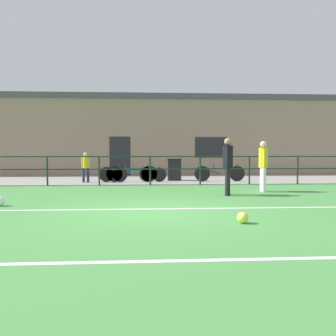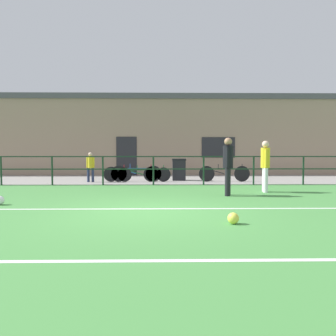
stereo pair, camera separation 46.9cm
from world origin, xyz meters
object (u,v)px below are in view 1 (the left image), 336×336
Objects in this scene: player_goalkeeper at (228,163)px; bicycle_parked_1 at (127,174)px; player_striker at (263,163)px; bicycle_parked_0 at (140,174)px; soccer_ball_match at (0,201)px; trash_bin_0 at (174,169)px; bicycle_parked_3 at (132,173)px; spectator_child at (86,165)px; soccer_ball_spare at (243,218)px; bicycle_parked_2 at (220,173)px.

player_goalkeeper reaches higher than bicycle_parked_1.
bicycle_parked_0 is (-4.18, 3.61, -0.61)m from player_striker.
soccer_ball_match is 8.37m from trash_bin_0.
trash_bin_0 is (1.55, 0.64, 0.17)m from bicycle_parked_0.
bicycle_parked_3 reaches higher than bicycle_parked_1.
bicycle_parked_3 is (1.93, 0.12, -0.36)m from spectator_child.
player_striker is 5.02m from trash_bin_0.
soccer_ball_spare is 0.10× the size of bicycle_parked_2.
player_striker is at bearing 67.17° from soccer_ball_spare.
trash_bin_0 is at bearing 93.54° from soccer_ball_spare.
player_striker is 1.73× the size of trash_bin_0.
bicycle_parked_2 is at bearing 0.00° from bicycle_parked_3.
soccer_ball_match is 0.18× the size of spectator_child.
trash_bin_0 is (-1.94, 0.64, 0.14)m from bicycle_parked_2.
soccer_ball_match is 0.10× the size of bicycle_parked_3.
bicycle_parked_2 is (-0.69, 3.61, -0.59)m from player_striker.
player_goalkeeper is 7.68× the size of soccer_ball_match.
soccer_ball_spare is (-2.06, -4.90, -0.85)m from player_striker.
bicycle_parked_2 reaches higher than bicycle_parked_1.
bicycle_parked_1 reaches higher than soccer_ball_spare.
trash_bin_0 is at bearing 161.62° from bicycle_parked_2.
bicycle_parked_1 is (-4.74, 3.61, -0.60)m from player_striker.
trash_bin_0 reaches higher than soccer_ball_spare.
spectator_child is at bearing -177.02° from bicycle_parked_0.
spectator_child reaches higher than bicycle_parked_0.
bicycle_parked_2 is (6.80, 6.16, 0.26)m from soccer_ball_match.
soccer_ball_match is 6.16m from spectator_child.
player_striker is 0.71× the size of bicycle_parked_1.
player_striker reaches higher than bicycle_parked_1.
player_striker is 5.56m from bicycle_parked_0.
spectator_child is 0.58× the size of bicycle_parked_3.
soccer_ball_spare is at bearing -86.46° from trash_bin_0.
player_goalkeeper is at bearing -76.35° from trash_bin_0.
trash_bin_0 is at bearing 16.99° from bicycle_parked_1.
trash_bin_0 is (-2.63, 4.26, -0.44)m from player_striker.
player_goalkeeper is at bearing -53.10° from bicycle_parked_1.
bicycle_parked_3 is at bearing -178.82° from spectator_child.
player_goalkeeper is 1.39× the size of spectator_child.
trash_bin_0 is (3.82, 0.76, -0.23)m from spectator_child.
trash_bin_0 is (2.11, 0.64, 0.15)m from bicycle_parked_1.
soccer_ball_spare is 0.22× the size of trash_bin_0.
bicycle_parked_2 is 2.05m from trash_bin_0.
trash_bin_0 is (-1.24, 5.10, -0.48)m from player_goalkeeper.
bicycle_parked_2 is at bearing 0.00° from bicycle_parked_1.
player_striker is at bearing -38.67° from bicycle_parked_3.
trash_bin_0 reaches higher than bicycle_parked_2.
bicycle_parked_3 is at bearing 64.15° from soccer_ball_match.
bicycle_parked_3 is (-4.51, 3.61, -0.58)m from player_striker.
bicycle_parked_0 is (3.32, 6.16, 0.23)m from soccer_ball_match.
soccer_ball_spare is 9.49m from spectator_child.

